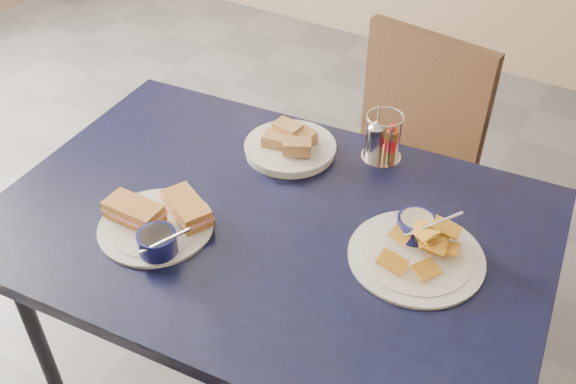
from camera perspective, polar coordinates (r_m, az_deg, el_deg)
The scene contains 6 objects.
dining_table at distance 1.60m, azimuth -1.67°, elevation -4.00°, with size 1.41×1.02×0.75m.
chair_far at distance 2.17m, azimuth 9.82°, elevation 3.25°, with size 0.49×0.48×0.93m.
sandwich_plate at distance 1.55m, azimuth -11.45°, elevation -2.56°, with size 0.30×0.28×0.12m.
plantain_plate at distance 1.49m, azimuth 11.41°, elevation -4.73°, with size 0.31×0.31×0.12m.
bread_basket at distance 1.77m, azimuth 0.21°, elevation 4.16°, with size 0.25×0.25×0.07m.
condiment_caddy at distance 1.75m, azimuth 8.29°, elevation 4.62°, with size 0.11×0.11×0.14m.
Camera 1 is at (0.78, -0.93, 1.79)m, focal length 40.00 mm.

